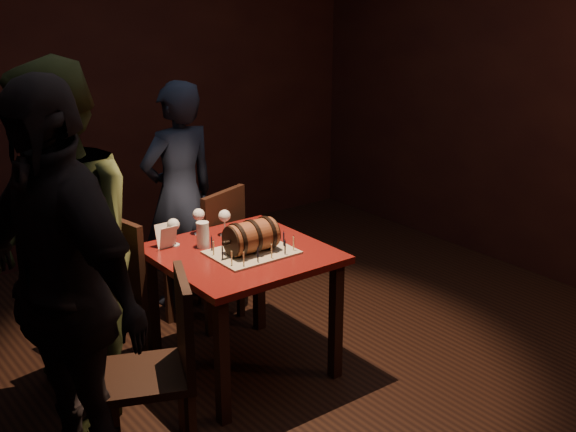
{
  "coord_description": "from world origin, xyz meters",
  "views": [
    {
      "loc": [
        -2.19,
        -2.95,
        2.22
      ],
      "look_at": [
        0.09,
        0.05,
        0.95
      ],
      "focal_mm": 45.0,
      "sensor_mm": 36.0,
      "label": 1
    }
  ],
  "objects_px": {
    "chair_back": "(213,249)",
    "person_left_front": "(60,294)",
    "person_back": "(179,195)",
    "wine_glass_right": "(225,217)",
    "person_left_rear": "(61,250)",
    "pub_table": "(242,269)",
    "wine_glass_mid": "(199,216)",
    "barrel_cake": "(251,237)",
    "wine_glass_left": "(173,226)",
    "chair_left_rear": "(109,292)",
    "pint_of_ale": "(203,235)",
    "chair_left_front": "(165,360)"
  },
  "relations": [
    {
      "from": "barrel_cake",
      "to": "wine_glass_mid",
      "type": "distance_m",
      "value": 0.45
    },
    {
      "from": "pub_table",
      "to": "barrel_cake",
      "type": "xyz_separation_m",
      "value": [
        0.02,
        -0.07,
        0.21
      ]
    },
    {
      "from": "chair_back",
      "to": "person_left_front",
      "type": "relative_size",
      "value": 0.5
    },
    {
      "from": "chair_left_rear",
      "to": "person_back",
      "type": "height_order",
      "value": "person_back"
    },
    {
      "from": "barrel_cake",
      "to": "wine_glass_left",
      "type": "distance_m",
      "value": 0.46
    },
    {
      "from": "barrel_cake",
      "to": "person_left_rear",
      "type": "bearing_deg",
      "value": 166.96
    },
    {
      "from": "wine_glass_right",
      "to": "chair_left_rear",
      "type": "height_order",
      "value": "chair_left_rear"
    },
    {
      "from": "wine_glass_left",
      "to": "person_left_front",
      "type": "relative_size",
      "value": 0.09
    },
    {
      "from": "person_left_front",
      "to": "pub_table",
      "type": "bearing_deg",
      "value": 95.87
    },
    {
      "from": "barrel_cake",
      "to": "person_back",
      "type": "distance_m",
      "value": 1.13
    },
    {
      "from": "pub_table",
      "to": "wine_glass_mid",
      "type": "distance_m",
      "value": 0.44
    },
    {
      "from": "chair_back",
      "to": "wine_glass_mid",
      "type": "bearing_deg",
      "value": -133.31
    },
    {
      "from": "wine_glass_right",
      "to": "person_left_front",
      "type": "distance_m",
      "value": 1.36
    },
    {
      "from": "wine_glass_left",
      "to": "person_back",
      "type": "distance_m",
      "value": 0.88
    },
    {
      "from": "person_left_rear",
      "to": "person_left_front",
      "type": "xyz_separation_m",
      "value": [
        -0.2,
        -0.51,
        0.0
      ]
    },
    {
      "from": "barrel_cake",
      "to": "person_left_front",
      "type": "height_order",
      "value": "person_left_front"
    },
    {
      "from": "person_back",
      "to": "chair_left_front",
      "type": "bearing_deg",
      "value": 54.25
    },
    {
      "from": "wine_glass_mid",
      "to": "chair_left_front",
      "type": "bearing_deg",
      "value": -129.65
    },
    {
      "from": "wine_glass_right",
      "to": "person_left_rear",
      "type": "xyz_separation_m",
      "value": [
        -1.01,
        -0.1,
        0.06
      ]
    },
    {
      "from": "pint_of_ale",
      "to": "wine_glass_right",
      "type": "bearing_deg",
      "value": 23.23
    },
    {
      "from": "wine_glass_mid",
      "to": "person_back",
      "type": "xyz_separation_m",
      "value": [
        0.24,
        0.68,
        -0.08
      ]
    },
    {
      "from": "chair_left_rear",
      "to": "pub_table",
      "type": "bearing_deg",
      "value": -33.83
    },
    {
      "from": "person_back",
      "to": "person_left_front",
      "type": "xyz_separation_m",
      "value": [
        -1.35,
        -1.4,
        0.15
      ]
    },
    {
      "from": "pub_table",
      "to": "wine_glass_mid",
      "type": "xyz_separation_m",
      "value": [
        -0.05,
        0.38,
        0.23
      ]
    },
    {
      "from": "wine_glass_mid",
      "to": "person_left_front",
      "type": "relative_size",
      "value": 0.09
    },
    {
      "from": "chair_left_rear",
      "to": "person_back",
      "type": "distance_m",
      "value": 1.07
    },
    {
      "from": "wine_glass_right",
      "to": "person_left_rear",
      "type": "relative_size",
      "value": 0.09
    },
    {
      "from": "pub_table",
      "to": "wine_glass_left",
      "type": "xyz_separation_m",
      "value": [
        -0.26,
        0.3,
        0.23
      ]
    },
    {
      "from": "barrel_cake",
      "to": "chair_left_front",
      "type": "distance_m",
      "value": 0.91
    },
    {
      "from": "person_left_rear",
      "to": "pint_of_ale",
      "type": "bearing_deg",
      "value": 100.74
    },
    {
      "from": "barrel_cake",
      "to": "pint_of_ale",
      "type": "height_order",
      "value": "barrel_cake"
    },
    {
      "from": "person_back",
      "to": "barrel_cake",
      "type": "bearing_deg",
      "value": 77.26
    },
    {
      "from": "wine_glass_mid",
      "to": "person_left_rear",
      "type": "distance_m",
      "value": 0.93
    },
    {
      "from": "chair_left_front",
      "to": "person_back",
      "type": "xyz_separation_m",
      "value": [
        0.93,
        1.5,
        0.26
      ]
    },
    {
      "from": "wine_glass_mid",
      "to": "wine_glass_right",
      "type": "distance_m",
      "value": 0.16
    },
    {
      "from": "barrel_cake",
      "to": "chair_left_rear",
      "type": "distance_m",
      "value": 0.87
    },
    {
      "from": "pint_of_ale",
      "to": "person_left_rear",
      "type": "bearing_deg",
      "value": -178.69
    },
    {
      "from": "barrel_cake",
      "to": "wine_glass_right",
      "type": "xyz_separation_m",
      "value": [
        0.04,
        0.33,
        0.02
      ]
    },
    {
      "from": "chair_left_rear",
      "to": "person_left_rear",
      "type": "bearing_deg",
      "value": -141.78
    },
    {
      "from": "wine_glass_left",
      "to": "chair_left_front",
      "type": "distance_m",
      "value": 0.96
    },
    {
      "from": "chair_left_front",
      "to": "person_left_front",
      "type": "distance_m",
      "value": 0.59
    },
    {
      "from": "wine_glass_mid",
      "to": "person_left_front",
      "type": "xyz_separation_m",
      "value": [
        -1.1,
        -0.73,
        0.07
      ]
    },
    {
      "from": "wine_glass_left",
      "to": "person_left_rear",
      "type": "distance_m",
      "value": 0.72
    },
    {
      "from": "chair_back",
      "to": "chair_left_rear",
      "type": "distance_m",
      "value": 0.84
    },
    {
      "from": "chair_back",
      "to": "person_left_rear",
      "type": "xyz_separation_m",
      "value": [
        -1.14,
        -0.47,
        0.41
      ]
    },
    {
      "from": "wine_glass_left",
      "to": "pint_of_ale",
      "type": "relative_size",
      "value": 1.07
    },
    {
      "from": "pub_table",
      "to": "chair_back",
      "type": "xyz_separation_m",
      "value": [
        0.19,
        0.63,
        -0.12
      ]
    },
    {
      "from": "wine_glass_right",
      "to": "person_left_front",
      "type": "bearing_deg",
      "value": -153.06
    },
    {
      "from": "person_left_rear",
      "to": "wine_glass_right",
      "type": "bearing_deg",
      "value": 105.32
    },
    {
      "from": "pint_of_ale",
      "to": "chair_back",
      "type": "bearing_deg",
      "value": 53.81
    }
  ]
}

